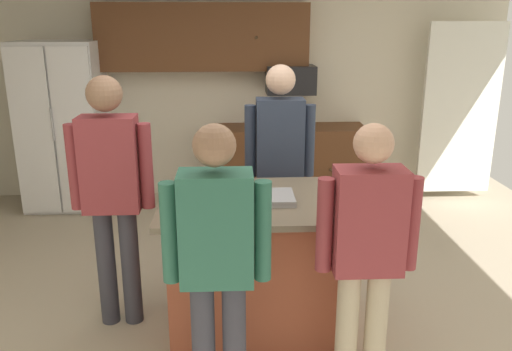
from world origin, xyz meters
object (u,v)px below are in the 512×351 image
Objects in this scene: mug_blue_stoneware at (239,207)px; person_elder_center at (367,246)px; microwave_over_range at (290,80)px; person_guest_left at (280,157)px; glass_dark_ale at (212,184)px; kitchen_island at (258,264)px; refrigerator at (64,126)px; serving_tray at (261,198)px; person_host_foreground at (217,256)px; person_guest_right at (112,186)px; glass_short_whisky at (191,195)px.

person_elder_center is at bearing -30.10° from mug_blue_stoneware.
person_guest_left is at bearing -98.60° from microwave_over_range.
glass_dark_ale is at bearing -21.54° from person_guest_left.
person_elder_center reaches higher than kitchen_island.
refrigerator is 4.31× the size of serving_tray.
glass_dark_ale is (-0.31, 0.10, 0.56)m from kitchen_island.
person_elder_center is (0.05, -3.47, -0.52)m from microwave_over_range.
person_host_foreground is (-0.77, -3.59, -0.50)m from microwave_over_range.
microwave_over_range is at bearing -173.68° from person_guest_left.
person_host_foreground is 3.75× the size of serving_tray.
kitchen_island is 8.26× the size of glass_dark_ale.
microwave_over_range is 0.34× the size of person_host_foreground.
person_guest_left is at bearing 1.35° from person_host_foreground.
person_guest_left is 1.15m from mug_blue_stoneware.
person_host_foreground reaches higher than kitchen_island.
microwave_over_range is 2.84m from glass_dark_ale.
person_host_foreground is (0.74, -0.93, -0.09)m from person_guest_right.
person_elder_center is (0.82, 0.12, -0.02)m from person_host_foreground.
mug_blue_stoneware reaches higher than kitchen_island.
serving_tray is (-0.55, 0.65, 0.07)m from person_elder_center.
glass_short_whisky is (-0.95, -2.89, -0.40)m from microwave_over_range.
kitchen_island is 0.71m from glass_short_whisky.
glass_dark_ale is (-0.53, -0.71, 0.01)m from person_guest_left.
glass_dark_ale reaches higher than kitchen_island.
microwave_over_range is 3.09m from person_guest_right.
kitchen_island is at bearing 0.00° from person_guest_right.
refrigerator reaches higher than person_guest_left.
microwave_over_range is at bearing 67.60° from person_guest_right.
refrigerator is at bearing -177.40° from microwave_over_range.
microwave_over_range is at bearing 79.98° from serving_tray.
person_host_foreground is 1.69m from person_guest_left.
person_elder_center is 0.81m from mug_blue_stoneware.
microwave_over_range is 3.71m from person_host_foreground.
person_elder_center is (1.56, -0.81, -0.11)m from person_guest_right.
kitchen_island is 0.73× the size of person_guest_left.
refrigerator is at bearing -113.94° from person_guest_left.
person_elder_center is 1.19m from glass_dark_ale.
glass_dark_ale is at bearing -107.09° from microwave_over_range.
mug_blue_stoneware reaches higher than serving_tray.
person_guest_right is at bearing 172.89° from kitchen_island.
person_host_foreground is at bearing -75.62° from glass_short_whisky.
mug_blue_stoneware is at bearing 20.38° from person_elder_center.
person_guest_right is 0.95m from mug_blue_stoneware.
mug_blue_stoneware is 0.29× the size of serving_tray.
serving_tray is at bearing -100.02° from microwave_over_range.
glass_dark_ale is (-0.88, 0.79, 0.12)m from person_elder_center.
microwave_over_range is at bearing 78.10° from mug_blue_stoneware.
person_guest_left is 1.55m from person_elder_center.
person_guest_left is 11.35× the size of glass_dark_ale.
refrigerator is 13.43× the size of glass_short_whisky.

